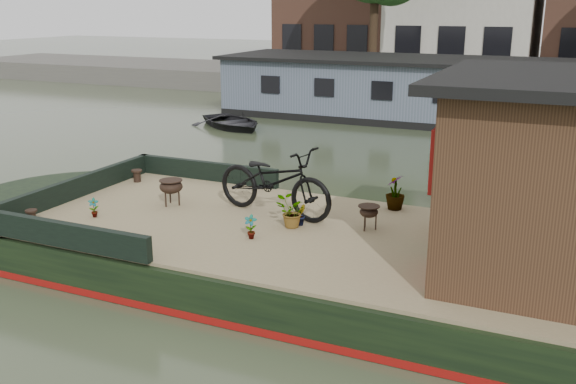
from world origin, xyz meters
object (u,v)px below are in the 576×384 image
at_px(potted_plant_a, 251,227).
at_px(dinghy, 232,118).
at_px(brazier_rear, 171,192).
at_px(bicycle, 274,181).
at_px(brazier_front, 369,217).

relative_size(potted_plant_a, dinghy, 0.12).
xyz_separation_m(potted_plant_a, brazier_rear, (-1.93, 0.88, 0.04)).
bearing_deg(brazier_rear, bicycle, 8.63).
bearing_deg(brazier_front, potted_plant_a, -142.66).
xyz_separation_m(bicycle, brazier_rear, (-1.76, -0.27, -0.34)).
distance_m(brazier_rear, dinghy, 10.58).
bearing_deg(bicycle, dinghy, 42.71).
relative_size(bicycle, brazier_front, 5.72).
relative_size(brazier_front, brazier_rear, 0.85).
height_order(potted_plant_a, dinghy, potted_plant_a).
bearing_deg(brazier_rear, potted_plant_a, -24.50).
distance_m(brazier_front, dinghy, 12.15).
bearing_deg(brazier_front, bicycle, 177.14).
distance_m(bicycle, potted_plant_a, 1.22).
height_order(brazier_rear, dinghy, brazier_rear).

